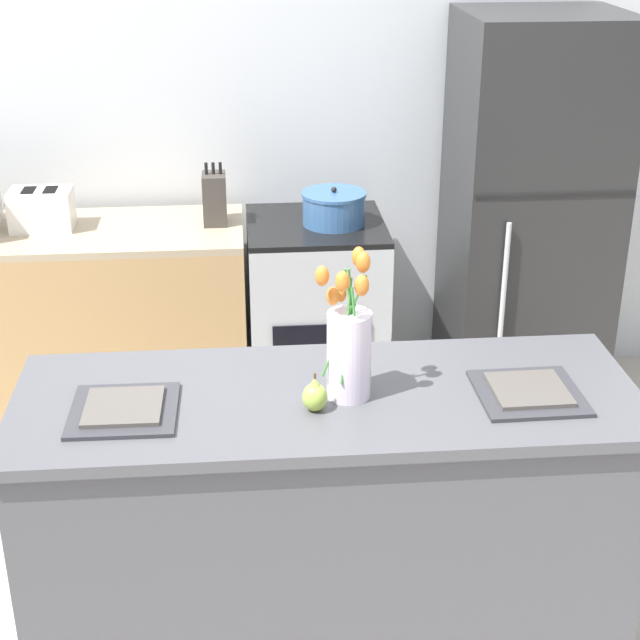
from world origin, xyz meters
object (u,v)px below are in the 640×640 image
object	(u,v)px
cooking_pot	(334,208)
knife_block	(215,198)
pear_figurine	(315,396)
toaster	(42,209)
refrigerator	(529,219)
plate_setting_right	(529,392)
flower_vase	(349,345)
plate_setting_left	(124,409)
stove_range	(316,317)

from	to	relation	value
cooking_pot	knife_block	size ratio (longest dim) A/B	1.03
pear_figurine	knife_block	xyz separation A→B (m)	(-0.29, 1.72, 0.04)
cooking_pot	toaster	bearing A→B (deg)	177.75
refrigerator	plate_setting_right	size ratio (longest dim) A/B	5.98
flower_vase	toaster	world-z (taller)	flower_vase
plate_setting_left	cooking_pot	size ratio (longest dim) A/B	1.07
knife_block	pear_figurine	bearing A→B (deg)	-80.38
plate_setting_left	plate_setting_right	size ratio (longest dim) A/B	1.00
pear_figurine	toaster	size ratio (longest dim) A/B	0.41
pear_figurine	plate_setting_right	size ratio (longest dim) A/B	0.39
stove_range	refrigerator	size ratio (longest dim) A/B	0.51
flower_vase	plate_setting_right	size ratio (longest dim) A/B	1.47
knife_block	cooking_pot	bearing A→B (deg)	-6.32
pear_figurine	refrigerator	bearing A→B (deg)	57.06
refrigerator	toaster	bearing A→B (deg)	179.30
stove_range	refrigerator	world-z (taller)	refrigerator
plate_setting_right	toaster	bearing A→B (deg)	134.31
plate_setting_right	knife_block	world-z (taller)	knife_block
stove_range	toaster	world-z (taller)	toaster
flower_vase	plate_setting_left	xyz separation A→B (m)	(-0.63, -0.04, -0.15)
stove_range	knife_block	xyz separation A→B (m)	(-0.44, 0.03, 0.56)
flower_vase	knife_block	bearing A→B (deg)	103.42
refrigerator	plate_setting_left	xyz separation A→B (m)	(-1.62, -1.66, 0.05)
plate_setting_left	cooking_pot	xyz separation A→B (m)	(0.75, 1.63, 0.04)
plate_setting_left	cooking_pot	bearing A→B (deg)	65.40
refrigerator	knife_block	xyz separation A→B (m)	(-1.39, 0.03, 0.12)
plate_setting_right	cooking_pot	world-z (taller)	cooking_pot
pear_figurine	knife_block	world-z (taller)	knife_block
stove_range	pear_figurine	size ratio (longest dim) A/B	7.86
plate_setting_right	stove_range	bearing A→B (deg)	105.89
flower_vase	toaster	size ratio (longest dim) A/B	1.56
stove_range	knife_block	distance (m)	0.71
pear_figurine	toaster	xyz separation A→B (m)	(-1.03, 1.71, 0.02)
plate_setting_left	toaster	distance (m)	1.75
refrigerator	plate_setting_left	world-z (taller)	refrigerator
knife_block	plate_setting_right	bearing A→B (deg)	-61.77
flower_vase	plate_setting_left	bearing A→B (deg)	-176.30
toaster	knife_block	distance (m)	0.73
stove_range	flower_vase	world-z (taller)	flower_vase
knife_block	flower_vase	bearing A→B (deg)	-76.58
toaster	plate_setting_right	bearing A→B (deg)	-45.69
knife_block	plate_setting_left	bearing A→B (deg)	-97.93
pear_figurine	plate_setting_left	distance (m)	0.53
refrigerator	plate_setting_right	distance (m)	1.72
refrigerator	pear_figurine	distance (m)	2.01
knife_block	refrigerator	bearing A→B (deg)	-1.38
plate_setting_left	toaster	world-z (taller)	toaster
cooking_pot	pear_figurine	bearing A→B (deg)	-97.53
flower_vase	pear_figurine	world-z (taller)	flower_vase
flower_vase	cooking_pot	size ratio (longest dim) A/B	1.57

